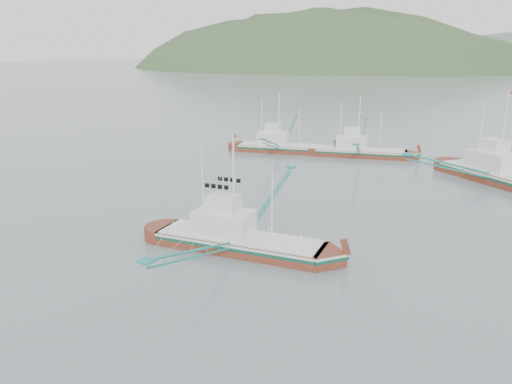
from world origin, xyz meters
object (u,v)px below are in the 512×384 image
Objects in this scene: main_boat at (238,229)px; bg_boat_right at (502,163)px; bg_boat_far at (360,144)px; bg_boat_left at (281,139)px.

main_boat is 36.13m from bg_boat_right.
main_boat is 1.05× the size of bg_boat_far.
bg_boat_right is at bearing -34.06° from bg_boat_far.
bg_boat_left reaches higher than bg_boat_far.
main_boat reaches higher than bg_boat_far.
bg_boat_right is 1.13× the size of bg_boat_far.
main_boat is 0.93× the size of bg_boat_right.
bg_boat_far is at bearing -162.71° from bg_boat_right.
main_boat is at bearing -82.81° from bg_boat_left.
main_boat is 1.03× the size of bg_boat_left.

